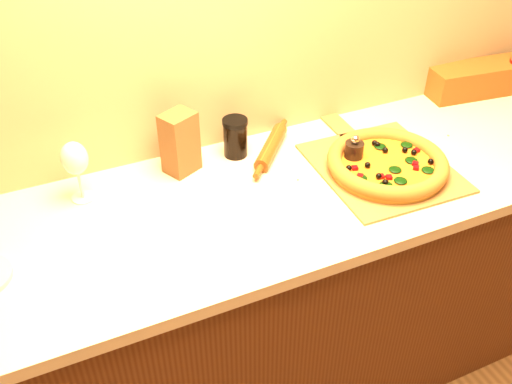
# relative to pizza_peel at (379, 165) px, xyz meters

# --- Properties ---
(cabinet) EXTENTS (2.80, 0.65, 0.86)m
(cabinet) POSITION_rel_pizza_peel_xyz_m (-0.37, 0.01, -0.47)
(cabinet) COLOR #4B2310
(cabinet) RESTS_ON ground
(countertop) EXTENTS (2.84, 0.68, 0.04)m
(countertop) POSITION_rel_pizza_peel_xyz_m (-0.37, 0.01, -0.02)
(countertop) COLOR beige
(countertop) RESTS_ON cabinet
(pizza_peel) EXTENTS (0.41, 0.61, 0.01)m
(pizza_peel) POSITION_rel_pizza_peel_xyz_m (0.00, 0.00, 0.00)
(pizza_peel) COLOR olive
(pizza_peel) RESTS_ON countertop
(pizza) EXTENTS (0.37, 0.37, 0.05)m
(pizza) POSITION_rel_pizza_peel_xyz_m (-0.00, -0.04, 0.03)
(pizza) COLOR gold
(pizza) RESTS_ON pizza_peel
(pepper_grinder) EXTENTS (0.06, 0.06, 0.11)m
(pepper_grinder) POSITION_rel_pizza_peel_xyz_m (-0.08, 0.04, 0.04)
(pepper_grinder) COLOR black
(pepper_grinder) RESTS_ON countertop
(rolling_pin) EXTENTS (0.24, 0.28, 0.05)m
(rolling_pin) POSITION_rel_pizza_peel_xyz_m (-0.28, 0.21, 0.02)
(rolling_pin) COLOR #5A2B0F
(rolling_pin) RESTS_ON countertop
(bread_bag) EXTENTS (0.43, 0.18, 0.11)m
(bread_bag) POSITION_rel_pizza_peel_xyz_m (0.64, 0.27, 0.05)
(bread_bag) COLOR brown
(bread_bag) RESTS_ON countertop
(wine_glass) EXTENTS (0.08, 0.08, 0.19)m
(wine_glass) POSITION_rel_pizza_peel_xyz_m (-0.89, 0.22, 0.13)
(wine_glass) COLOR silver
(wine_glass) RESTS_ON countertop
(paper_bag) EXTENTS (0.12, 0.11, 0.20)m
(paper_bag) POSITION_rel_pizza_peel_xyz_m (-0.58, 0.24, 0.10)
(paper_bag) COLOR brown
(paper_bag) RESTS_ON countertop
(dark_jar) EXTENTS (0.08, 0.08, 0.13)m
(dark_jar) POSITION_rel_pizza_peel_xyz_m (-0.39, 0.25, 0.06)
(dark_jar) COLOR black
(dark_jar) RESTS_ON countertop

